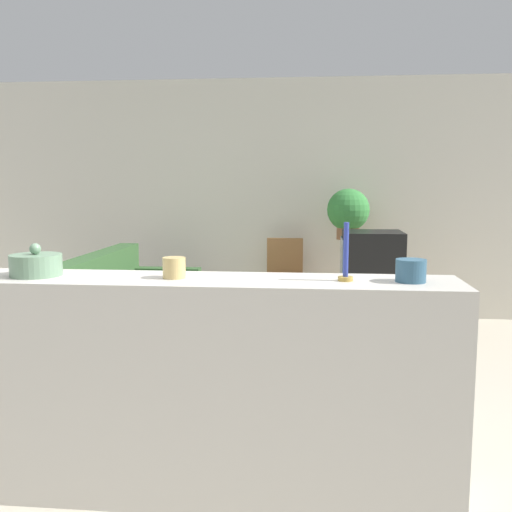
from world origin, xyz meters
TOP-DOWN VIEW (x-y plane):
  - ground_plane at (0.00, 0.00)m, footprint 14.00×14.00m
  - wall_back at (0.00, 3.43)m, footprint 9.00×0.06m
  - couch at (-0.89, 1.74)m, footprint 0.88×2.04m
  - tv_stand at (1.32, 2.18)m, footprint 0.92×0.55m
  - television at (1.31, 2.18)m, footprint 0.55×0.52m
  - wooden_chair at (0.47, 2.98)m, footprint 0.44×0.44m
  - plant_stand at (1.14, 2.99)m, footprint 0.15×0.15m
  - potted_plant at (1.14, 2.99)m, footprint 0.45×0.45m
  - foreground_counter at (0.00, -0.49)m, footprint 2.92×0.44m
  - decorative_bowl at (-0.59, -0.49)m, footprint 0.25×0.25m
  - candle_jar at (0.10, -0.49)m, footprint 0.11×0.11m
  - candlestick at (0.92, -0.49)m, footprint 0.07×0.07m
  - coffee_tin at (1.21, -0.49)m, footprint 0.14×0.14m

SIDE VIEW (x-z plane):
  - ground_plane at x=0.00m, z-range 0.00..0.00m
  - tv_stand at x=1.32m, z-range 0.00..0.49m
  - couch at x=-0.89m, z-range -0.13..0.76m
  - plant_stand at x=1.14m, z-range 0.00..0.93m
  - wooden_chair at x=0.47m, z-range 0.04..0.97m
  - foreground_counter at x=0.00m, z-range 0.00..1.08m
  - television at x=1.31m, z-range 0.49..1.09m
  - candle_jar at x=0.10m, z-range 1.08..1.18m
  - coffee_tin at x=1.21m, z-range 1.08..1.19m
  - decorative_bowl at x=-0.59m, z-range 1.06..1.22m
  - candlestick at x=0.92m, z-range 1.04..1.31m
  - potted_plant at x=1.14m, z-range 0.96..1.50m
  - wall_back at x=0.00m, z-range 0.00..2.70m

